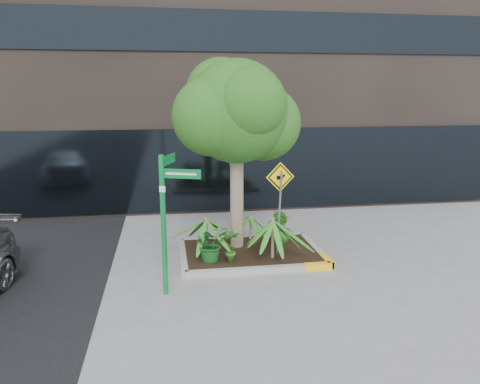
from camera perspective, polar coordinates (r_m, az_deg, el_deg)
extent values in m
plane|color=gray|center=(10.91, 0.54, -8.42)|extent=(80.00, 80.00, 0.00)
cube|color=#9E9E99|center=(12.22, 0.35, -5.75)|extent=(3.20, 0.15, 0.15)
cube|color=#9E9E99|center=(10.18, 2.44, -9.53)|extent=(3.20, 0.15, 0.15)
cube|color=#9E9E99|center=(11.03, -6.98, -7.87)|extent=(0.15, 2.20, 0.15)
cube|color=#9E9E99|center=(11.58, 9.16, -6.95)|extent=(0.15, 2.20, 0.15)
cube|color=yellow|center=(10.51, 9.48, -8.99)|extent=(0.60, 0.17, 0.15)
cube|color=black|center=(11.18, 1.30, -7.25)|extent=(3.05, 2.05, 0.06)
cylinder|color=gray|center=(11.14, -0.39, 0.03)|extent=(0.32, 0.32, 2.99)
cylinder|color=gray|center=(10.98, 0.12, 5.64)|extent=(0.57, 0.16, 0.97)
sphere|color=#29601B|center=(10.90, -0.40, 9.80)|extent=(2.39, 2.39, 2.39)
sphere|color=#29601B|center=(11.34, 2.88, 8.36)|extent=(1.79, 1.79, 1.79)
sphere|color=#29601B|center=(10.63, -3.46, 9.17)|extent=(1.79, 1.79, 1.79)
sphere|color=#29601B|center=(10.34, 1.22, 10.76)|extent=(1.59, 1.59, 1.59)
sphere|color=#29601B|center=(11.34, -2.32, 11.89)|extent=(1.69, 1.69, 1.69)
cylinder|color=gray|center=(10.58, 4.01, -5.57)|extent=(0.07, 0.07, 0.94)
cylinder|color=gray|center=(10.75, -4.14, -5.39)|extent=(0.07, 0.07, 0.90)
cylinder|color=gray|center=(11.92, 1.28, -4.24)|extent=(0.07, 0.07, 0.63)
imported|color=#16501B|center=(10.39, -3.53, -6.27)|extent=(0.93, 0.93, 0.82)
imported|color=#2D641E|center=(11.57, 5.06, -4.23)|extent=(0.64, 0.64, 0.86)
imported|color=#337424|center=(10.37, -1.07, -6.46)|extent=(0.40, 0.40, 0.75)
imported|color=#245919|center=(11.59, 4.75, -4.25)|extent=(0.65, 0.65, 0.84)
cube|color=#0B8237|center=(8.91, -9.30, -4.17)|extent=(0.10, 0.10, 2.71)
cube|color=#0B8237|center=(8.56, -7.22, 2.22)|extent=(0.72, 0.28, 0.17)
cube|color=#0B8237|center=(9.00, -8.76, 3.90)|extent=(0.28, 0.72, 0.17)
cube|color=white|center=(8.55, -7.21, 2.20)|extent=(0.55, 0.20, 0.04)
cube|color=white|center=(9.00, -8.85, 3.90)|extent=(0.20, 0.55, 0.04)
cube|color=white|center=(8.70, -9.46, 0.35)|extent=(0.11, 0.04, 0.12)
cylinder|color=slate|center=(10.64, 4.81, -2.56)|extent=(0.07, 0.27, 1.97)
cube|color=yellow|center=(10.43, 4.92, 1.84)|extent=(0.66, 0.09, 0.66)
cube|color=black|center=(10.42, 4.94, 1.83)|extent=(0.59, 0.07, 0.59)
cube|color=yellow|center=(10.42, 4.94, 1.82)|extent=(0.50, 0.06, 0.50)
cube|color=black|center=(10.41, 4.89, 1.76)|extent=(0.16, 0.02, 0.09)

